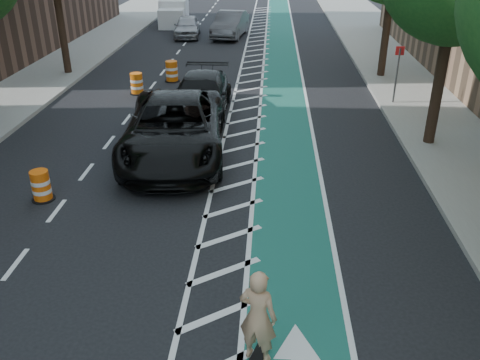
# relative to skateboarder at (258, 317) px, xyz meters

# --- Properties ---
(ground) EXTENTS (120.00, 120.00, 0.00)m
(ground) POSITION_rel_skateboarder_xyz_m (-2.30, 2.52, -1.01)
(ground) COLOR black
(ground) RESTS_ON ground
(bike_lane) EXTENTS (2.00, 90.00, 0.01)m
(bike_lane) POSITION_rel_skateboarder_xyz_m (0.70, 12.52, -1.01)
(bike_lane) COLOR #1B604C
(bike_lane) RESTS_ON ground
(buffer_strip) EXTENTS (1.40, 90.00, 0.01)m
(buffer_strip) POSITION_rel_skateboarder_xyz_m (-0.80, 12.52, -1.01)
(buffer_strip) COLOR silver
(buffer_strip) RESTS_ON ground
(sidewalk_right) EXTENTS (5.00, 90.00, 0.15)m
(sidewalk_right) POSITION_rel_skateboarder_xyz_m (7.20, 12.52, -0.94)
(sidewalk_right) COLOR gray
(sidewalk_right) RESTS_ON ground
(curb_right) EXTENTS (0.12, 90.00, 0.16)m
(curb_right) POSITION_rel_skateboarder_xyz_m (4.75, 12.52, -0.93)
(curb_right) COLOR gray
(curb_right) RESTS_ON ground
(curb_left) EXTENTS (0.12, 90.00, 0.16)m
(curb_left) POSITION_rel_skateboarder_xyz_m (-9.35, 12.52, -0.93)
(curb_left) COLOR gray
(curb_left) RESTS_ON ground
(sign_post) EXTENTS (0.35, 0.08, 2.47)m
(sign_post) POSITION_rel_skateboarder_xyz_m (5.30, 14.52, 0.34)
(sign_post) COLOR #4C4C4C
(sign_post) RESTS_ON ground
(skateboard) EXTENTS (0.47, 0.82, 0.11)m
(skateboard) POSITION_rel_skateboarder_xyz_m (0.00, 0.00, -0.93)
(skateboard) COLOR black
(skateboard) RESTS_ON ground
(skateboarder) EXTENTS (0.77, 0.63, 1.81)m
(skateboarder) POSITION_rel_skateboarder_xyz_m (0.00, 0.00, 0.00)
(skateboarder) COLOR tan
(skateboarder) RESTS_ON skateboard
(suv_near) EXTENTS (3.73, 7.04, 1.89)m
(suv_near) POSITION_rel_skateboarder_xyz_m (-2.97, 8.83, -0.07)
(suv_near) COLOR black
(suv_near) RESTS_ON ground
(suv_far) EXTENTS (2.20, 5.40, 1.57)m
(suv_far) POSITION_rel_skateboarder_xyz_m (-2.65, 12.83, -0.23)
(suv_far) COLOR black
(suv_far) RESTS_ON ground
(car_silver) EXTENTS (1.98, 4.22, 1.40)m
(car_silver) POSITION_rel_skateboarder_xyz_m (-5.67, 28.91, -0.31)
(car_silver) COLOR #9F9EA3
(car_silver) RESTS_ON ground
(car_grey) EXTENTS (2.39, 5.22, 1.66)m
(car_grey) POSITION_rel_skateboarder_xyz_m (-2.74, 29.10, -0.18)
(car_grey) COLOR #545358
(car_grey) RESTS_ON ground
(box_truck) EXTENTS (2.27, 4.55, 1.84)m
(box_truck) POSITION_rel_skateboarder_xyz_m (-7.44, 33.59, -0.17)
(box_truck) COLOR white
(box_truck) RESTS_ON ground
(barrel_a) EXTENTS (0.63, 0.63, 0.86)m
(barrel_a) POSITION_rel_skateboarder_xyz_m (-6.10, 5.52, -0.61)
(barrel_a) COLOR #EE5E0C
(barrel_a) RESTS_ON ground
(barrel_b) EXTENTS (0.69, 0.69, 0.94)m
(barrel_b) POSITION_rel_skateboarder_xyz_m (-5.90, 15.54, -0.57)
(barrel_b) COLOR #E0610B
(barrel_b) RESTS_ON ground
(barrel_c) EXTENTS (0.73, 0.73, 0.99)m
(barrel_c) POSITION_rel_skateboarder_xyz_m (-4.70, 17.68, -0.55)
(barrel_c) COLOR #E0600B
(barrel_c) RESTS_ON ground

